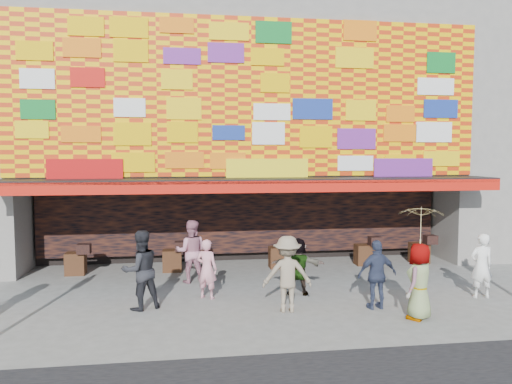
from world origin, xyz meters
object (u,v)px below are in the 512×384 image
(ped_i, at_px, (191,251))
(ped_g, at_px, (420,281))
(ped_b, at_px, (207,269))
(ped_c, at_px, (141,270))
(parasol, at_px, (421,226))
(ped_e, at_px, (377,275))
(ped_h, at_px, (481,266))
(ped_f, at_px, (298,266))
(ped_d, at_px, (287,274))

(ped_i, bearing_deg, ped_g, 146.43)
(ped_b, height_order, ped_c, ped_c)
(parasol, bearing_deg, ped_b, 153.62)
(ped_g, bearing_deg, ped_e, -94.22)
(ped_e, relative_size, ped_h, 0.99)
(ped_g, bearing_deg, parasol, 180.00)
(ped_g, height_order, ped_h, ped_g)
(ped_f, xyz_separation_m, ped_g, (2.31, -2.35, 0.10))
(ped_b, height_order, ped_f, ped_b)
(ped_d, relative_size, parasol, 0.99)
(ped_d, relative_size, ped_h, 1.07)
(ped_d, relative_size, ped_g, 1.04)
(ped_f, distance_m, ped_g, 3.29)
(ped_d, bearing_deg, ped_c, -5.62)
(ped_c, distance_m, parasol, 6.72)
(ped_d, bearing_deg, ped_f, -107.86)
(ped_h, height_order, parasol, parasol)
(ped_c, bearing_deg, ped_g, 139.26)
(parasol, bearing_deg, ped_g, 0.00)
(ped_b, relative_size, ped_f, 1.01)
(ped_d, height_order, ped_e, ped_d)
(ped_f, distance_m, ped_h, 4.83)
(ped_c, relative_size, ped_e, 1.14)
(ped_b, distance_m, ped_e, 4.35)
(ped_c, xyz_separation_m, ped_g, (6.40, -1.67, -0.09))
(ped_g, distance_m, ped_i, 6.55)
(ped_f, relative_size, ped_g, 0.88)
(ped_c, height_order, ped_h, ped_c)
(ped_b, height_order, ped_d, ped_d)
(ped_b, height_order, ped_i, ped_i)
(ped_c, relative_size, ped_h, 1.14)
(ped_d, xyz_separation_m, ped_g, (2.89, -0.99, -0.04))
(ped_c, bearing_deg, ped_h, 151.97)
(ped_c, relative_size, ped_f, 1.25)
(ped_f, distance_m, ped_i, 3.32)
(ped_i, bearing_deg, ped_h, 165.18)
(ped_b, xyz_separation_m, ped_d, (1.87, -1.37, 0.13))
(ped_g, height_order, ped_i, ped_i)
(ped_b, xyz_separation_m, ped_f, (2.45, -0.01, -0.01))
(ped_f, height_order, ped_i, ped_i)
(ped_c, distance_m, ped_h, 8.83)
(ped_c, bearing_deg, ped_e, 145.92)
(ped_d, bearing_deg, ped_e, -177.70)
(ped_d, xyz_separation_m, parasol, (2.89, -0.99, 1.24))
(ped_b, relative_size, ped_c, 0.81)
(ped_h, relative_size, parasol, 0.92)
(ped_b, bearing_deg, ped_c, 50.86)
(ped_f, bearing_deg, ped_b, 9.00)
(ped_g, xyz_separation_m, ped_h, (2.42, 1.37, -0.02))
(parasol, bearing_deg, ped_e, 127.69)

